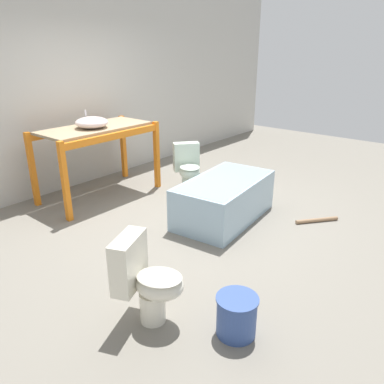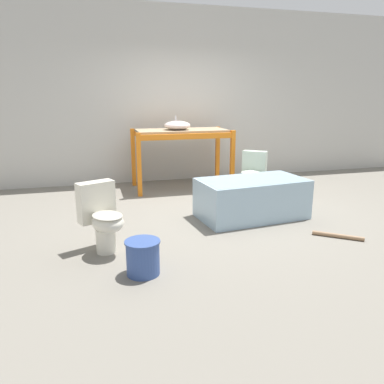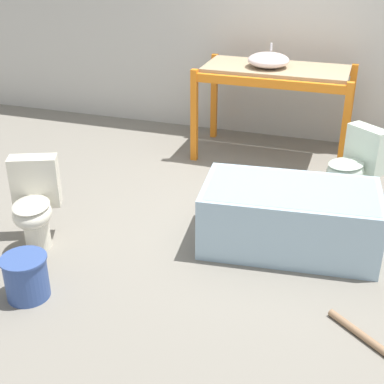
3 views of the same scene
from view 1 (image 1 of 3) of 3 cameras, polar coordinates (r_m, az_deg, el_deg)
name	(u,v)px [view 1 (image 1 of 3)]	position (r m, az deg, el deg)	size (l,w,h in m)	color
ground_plane	(177,216)	(4.95, -2.28, -3.73)	(12.00, 12.00, 0.00)	slate
warehouse_wall_rear	(71,82)	(6.11, -17.97, 15.71)	(10.80, 0.08, 3.20)	beige
shelving_rack	(96,138)	(5.55, -14.38, 7.96)	(1.68, 0.85, 1.04)	orange
sink_basin	(92,122)	(5.42, -15.03, 10.21)	(0.45, 0.45, 0.23)	silver
bathtub_main	(224,196)	(4.79, 4.94, -0.67)	(1.49, 0.92, 0.53)	#99B7CC
toilet_near	(188,168)	(5.66, -0.60, 3.74)	(0.60, 0.63, 0.73)	silver
toilet_far	(146,279)	(3.04, -7.00, -13.07)	(0.53, 0.62, 0.73)	silver
bucket_white	(237,315)	(3.04, 6.81, -18.09)	(0.33, 0.33, 0.33)	#334C8C
loose_pipe	(317,220)	(5.04, 18.49, -4.09)	(0.48, 0.39, 0.05)	#8C6B4C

